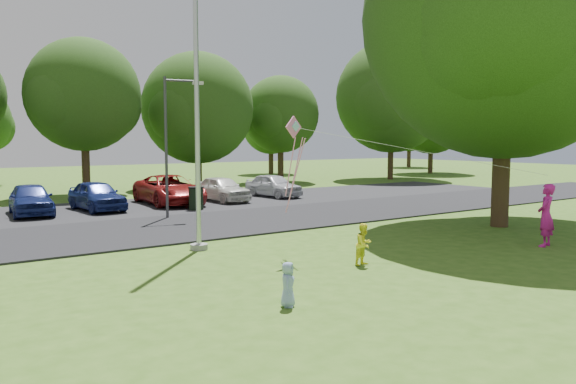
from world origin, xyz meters
TOP-DOWN VIEW (x-y plane):
  - ground at (0.00, 0.00)m, footprint 120.00×120.00m
  - park_road at (0.00, 9.00)m, footprint 60.00×6.00m
  - parking_strip at (0.00, 15.50)m, footprint 42.00×7.00m
  - flagpole at (-3.50, 5.00)m, footprint 0.50×0.50m
  - street_lamp at (-1.48, 11.33)m, footprint 1.55×0.50m
  - trash_can at (0.35, 13.00)m, footprint 0.67×0.67m
  - big_tree at (7.25, 2.52)m, footprint 10.57×10.07m
  - tree_row at (1.59, 24.23)m, footprint 64.35×11.94m
  - horizon_trees at (4.06, 33.88)m, footprint 77.46×7.20m
  - parked_cars at (-0.10, 15.53)m, footprint 14.09×5.13m
  - woman at (5.01, -0.47)m, footprint 0.77×0.60m
  - child_yellow at (-1.03, 0.80)m, footprint 0.57×0.48m
  - child_blue at (-4.62, -0.96)m, footprint 0.48×0.49m
  - kite at (-1.64, 2.59)m, footprint 7.15×3.42m

SIDE VIEW (x-z plane):
  - ground at x=0.00m, z-range 0.00..0.00m
  - park_road at x=0.00m, z-range 0.00..0.06m
  - parking_strip at x=0.00m, z-range 0.00..0.06m
  - child_blue at x=-4.62m, z-range 0.00..0.85m
  - child_yellow at x=-1.03m, z-range 0.00..1.06m
  - trash_can at x=0.35m, z-range 0.00..1.07m
  - parked_cars at x=-0.10m, z-range 0.03..1.41m
  - woman at x=5.01m, z-range 0.00..1.85m
  - kite at x=-1.64m, z-range 1.71..4.30m
  - street_lamp at x=-1.48m, z-range 0.56..6.14m
  - flagpole at x=-3.50m, z-range -0.83..9.17m
  - horizon_trees at x=4.06m, z-range 0.79..7.81m
  - tree_row at x=1.59m, z-range 0.27..11.15m
  - big_tree at x=7.25m, z-range 0.94..13.44m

